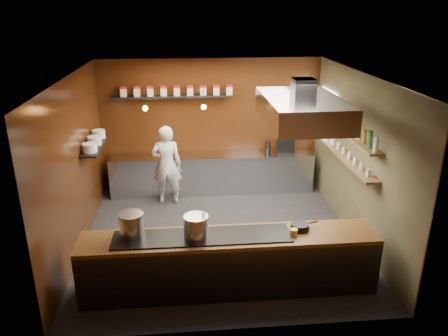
{
  "coord_description": "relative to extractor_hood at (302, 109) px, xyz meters",
  "views": [
    {
      "loc": [
        -0.6,
        -7.2,
        4.11
      ],
      "look_at": [
        0.1,
        0.4,
        1.23
      ],
      "focal_mm": 35.0,
      "sensor_mm": 36.0,
      "label": 1
    }
  ],
  "objects": [
    {
      "name": "frying_pan",
      "position": [
        -0.22,
        -1.1,
        -1.53
      ],
      "size": [
        0.44,
        0.28,
        0.07
      ],
      "color": "black",
      "rests_on": "pass_counter"
    },
    {
      "name": "window_pane",
      "position": [
        1.15,
        2.1,
        -0.61
      ],
      "size": [
        0.0,
        1.0,
        1.0
      ],
      "primitive_type": "plane",
      "rotation": [
        1.57,
        0.0,
        -1.57
      ],
      "color": "white",
      "rests_on": "right_wall"
    },
    {
      "name": "wine_glasses",
      "position": [
        1.04,
        0.7,
        -0.97
      ],
      "size": [
        0.07,
        2.37,
        0.13
      ],
      "color": "silver",
      "rests_on": "bottle_shelf_lower"
    },
    {
      "name": "bottle_shelf_lower",
      "position": [
        1.04,
        0.7,
        -1.06
      ],
      "size": [
        0.26,
        2.8,
        0.04
      ],
      "primitive_type": "cube",
      "color": "brown",
      "rests_on": "right_wall"
    },
    {
      "name": "prep_counter",
      "position": [
        -1.3,
        2.57,
        -2.06
      ],
      "size": [
        4.6,
        0.65,
        0.9
      ],
      "primitive_type": "cube",
      "color": "silver",
      "rests_on": "floor"
    },
    {
      "name": "utensil_crock",
      "position": [
        -1.68,
        -1.24,
        -1.48
      ],
      "size": [
        0.17,
        0.17,
        0.18
      ],
      "primitive_type": "cylinder",
      "rotation": [
        0.0,
        0.0,
        0.24
      ],
      "color": "silver",
      "rests_on": "pass_counter"
    },
    {
      "name": "pass_counter",
      "position": [
        -1.3,
        -1.2,
        -2.04
      ],
      "size": [
        4.4,
        0.72,
        0.94
      ],
      "color": "#38383D",
      "rests_on": "floor"
    },
    {
      "name": "ceiling",
      "position": [
        -1.3,
        0.4,
        0.49
      ],
      "size": [
        5.0,
        5.0,
        0.0
      ],
      "primitive_type": "plane",
      "rotation": [
        3.14,
        0.0,
        0.0
      ],
      "color": "silver",
      "rests_on": "back_wall"
    },
    {
      "name": "back_wall",
      "position": [
        -1.3,
        2.9,
        -1.01
      ],
      "size": [
        5.0,
        0.0,
        5.0
      ],
      "primitive_type": "plane",
      "rotation": [
        1.57,
        0.0,
        0.0
      ],
      "color": "#341A09",
      "rests_on": "ground"
    },
    {
      "name": "espresso_machine",
      "position": [
        0.37,
        2.53,
        -1.41
      ],
      "size": [
        0.46,
        0.44,
        0.4
      ],
      "primitive_type": "cube",
      "rotation": [
        0.0,
        0.0,
        -0.16
      ],
      "color": "black",
      "rests_on": "prep_counter"
    },
    {
      "name": "tin_shelf",
      "position": [
        -2.2,
        2.76,
        -0.31
      ],
      "size": [
        2.6,
        0.26,
        0.04
      ],
      "primitive_type": "cube",
      "color": "black",
      "rests_on": "back_wall"
    },
    {
      "name": "pendant_left",
      "position": [
        -2.7,
        2.1,
        -0.35
      ],
      "size": [
        0.1,
        0.1,
        0.95
      ],
      "color": "black",
      "rests_on": "ceiling"
    },
    {
      "name": "butter_jar",
      "position": [
        -0.36,
        -1.27,
        -1.54
      ],
      "size": [
        0.14,
        0.14,
        0.1
      ],
      "primitive_type": "cylinder",
      "rotation": [
        0.0,
        0.0,
        0.33
      ],
      "color": "yellow",
      "rests_on": "pass_counter"
    },
    {
      "name": "left_wall",
      "position": [
        -3.8,
        0.4,
        -1.01
      ],
      "size": [
        0.0,
        5.0,
        5.0
      ],
      "primitive_type": "plane",
      "rotation": [
        1.57,
        0.0,
        1.57
      ],
      "color": "#341A09",
      "rests_on": "ground"
    },
    {
      "name": "pendant_right",
      "position": [
        -1.5,
        2.1,
        -0.35
      ],
      "size": [
        0.1,
        0.1,
        0.95
      ],
      "color": "black",
      "rests_on": "ceiling"
    },
    {
      "name": "stockpot_small",
      "position": [
        -1.79,
        -1.22,
        -1.4
      ],
      "size": [
        0.37,
        0.37,
        0.34
      ],
      "primitive_type": "cylinder",
      "rotation": [
        0.0,
        0.0,
        -0.03
      ],
      "color": "silver",
      "rests_on": "pass_counter"
    },
    {
      "name": "storage_tins",
      "position": [
        -2.05,
        2.76,
        -0.17
      ],
      "size": [
        2.43,
        0.13,
        0.22
      ],
      "color": "beige",
      "rests_on": "tin_shelf"
    },
    {
      "name": "plate_shelf",
      "position": [
        -3.64,
        1.4,
        -0.96
      ],
      "size": [
        0.3,
        1.4,
        0.04
      ],
      "primitive_type": "cube",
      "color": "black",
      "rests_on": "left_wall"
    },
    {
      "name": "right_wall",
      "position": [
        1.2,
        0.4,
        -1.01
      ],
      "size": [
        0.0,
        5.0,
        5.0
      ],
      "primitive_type": "plane",
      "rotation": [
        1.57,
        0.0,
        -1.57
      ],
      "color": "#454127",
      "rests_on": "ground"
    },
    {
      "name": "stockpot_large",
      "position": [
        -2.71,
        -1.1,
        -1.39
      ],
      "size": [
        0.44,
        0.44,
        0.36
      ],
      "primitive_type": "cylinder",
      "rotation": [
        0.0,
        0.0,
        0.22
      ],
      "color": "#BABCC2",
      "rests_on": "pass_counter"
    },
    {
      "name": "bottles",
      "position": [
        1.04,
        0.7,
        -0.45
      ],
      "size": [
        0.06,
        2.66,
        0.24
      ],
      "color": "silver",
      "rests_on": "bottle_shelf_upper"
    },
    {
      "name": "chef",
      "position": [
        -2.32,
        2.05,
        -1.64
      ],
      "size": [
        0.64,
        0.42,
        1.74
      ],
      "primitive_type": "imported",
      "rotation": [
        0.0,
        0.0,
        3.15
      ],
      "color": "white",
      "rests_on": "floor"
    },
    {
      "name": "plate_stacks",
      "position": [
        -3.64,
        1.4,
        -0.86
      ],
      "size": [
        0.26,
        1.16,
        0.16
      ],
      "color": "white",
      "rests_on": "plate_shelf"
    },
    {
      "name": "extractor_hood",
      "position": [
        0.0,
        0.0,
        0.0
      ],
      "size": [
        1.2,
        2.0,
        0.72
      ],
      "color": "#38383D",
      "rests_on": "ceiling"
    },
    {
      "name": "bottle_shelf_upper",
      "position": [
        1.04,
        0.7,
        -0.59
      ],
      "size": [
        0.26,
        2.8,
        0.04
      ],
      "primitive_type": "cube",
      "color": "brown",
      "rests_on": "right_wall"
    },
    {
      "name": "floor",
      "position": [
        -1.3,
        0.4,
        -2.51
      ],
      "size": [
        5.0,
        5.0,
        0.0
      ],
      "primitive_type": "plane",
      "color": "black",
      "rests_on": "ground"
    }
  ]
}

